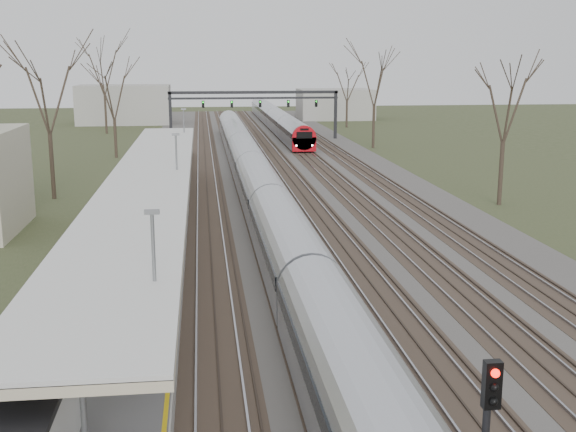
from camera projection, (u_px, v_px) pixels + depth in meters
name	position (u px, v px, depth m)	size (l,w,h in m)	color
track_bed	(281.00, 178.00, 60.87)	(24.00, 160.00, 0.22)	#474442
platform	(158.00, 222.00, 42.71)	(3.50, 69.00, 1.00)	#9E9B93
canopy	(150.00, 176.00, 37.60)	(4.10, 50.00, 3.11)	slate
signal_gantry	(254.00, 100.00, 88.93)	(21.00, 0.59, 6.08)	black
tree_west_far	(47.00, 87.00, 50.36)	(5.50, 5.50, 11.33)	#2D231C
tree_east_far	(506.00, 99.00, 48.33)	(5.00, 5.00, 10.30)	#2D231C
train_near	(253.00, 172.00, 55.20)	(2.62, 90.21, 3.05)	#B2B5BD
train_far	(275.00, 118.00, 105.27)	(2.62, 60.21, 3.05)	#B2B5BD
passenger	(98.00, 353.00, 20.40)	(0.58, 0.38, 1.59)	navy
signal_post	(488.00, 423.00, 14.58)	(0.35, 0.45, 4.10)	black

